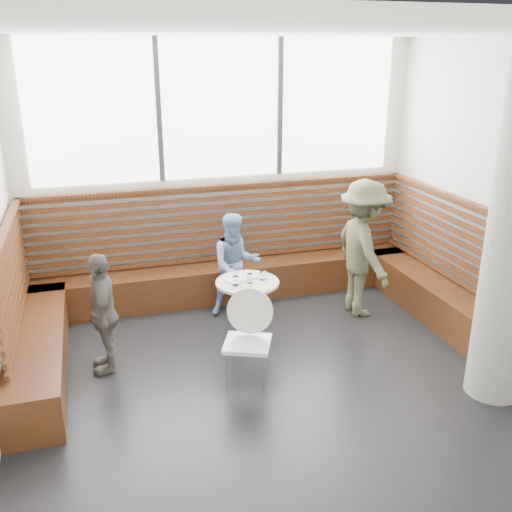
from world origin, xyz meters
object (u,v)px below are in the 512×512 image
object	(u,v)px
child_back	(236,265)
child_left	(103,313)
cafe_chair	(245,332)
cafe_table	(247,298)
adult_man	(363,249)

from	to	relation	value
child_back	child_left	world-z (taller)	child_back
cafe_chair	child_back	distance (m)	1.58
cafe_table	child_back	xyz separation A→B (m)	(0.06, 0.73, 0.12)
cafe_table	child_left	distance (m)	1.54
cafe_chair	child_left	size ratio (longest dim) A/B	0.75
child_back	child_left	distance (m)	1.82
child_left	cafe_table	bearing A→B (deg)	96.96
child_back	child_left	xyz separation A→B (m)	(-1.58, -0.89, -0.01)
child_back	cafe_table	bearing A→B (deg)	-93.95
cafe_chair	child_left	xyz separation A→B (m)	(-1.27, 0.65, 0.07)
cafe_table	cafe_chair	distance (m)	0.86
cafe_table	adult_man	xyz separation A→B (m)	(1.52, 0.30, 0.32)
cafe_chair	adult_man	xyz separation A→B (m)	(1.77, 1.12, 0.28)
cafe_table	child_back	size ratio (longest dim) A/B	0.56
cafe_table	cafe_chair	size ratio (longest dim) A/B	0.76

